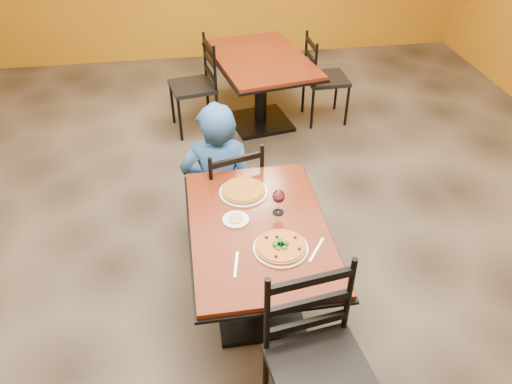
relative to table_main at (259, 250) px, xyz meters
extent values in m
cube|color=black|center=(0.00, 0.50, -0.56)|extent=(7.00, 8.00, 0.01)
cube|color=maroon|center=(0.00, 0.00, 0.18)|extent=(0.80, 1.20, 0.03)
cube|color=black|center=(0.00, 0.00, 0.15)|extent=(0.83, 1.23, 0.02)
cylinder|color=black|center=(0.00, 0.00, -0.19)|extent=(0.12, 0.12, 0.66)
cube|color=black|center=(0.00, 0.00, -0.54)|extent=(0.55, 0.55, 0.04)
cube|color=maroon|center=(0.43, 2.52, 0.18)|extent=(1.08, 1.43, 0.03)
cube|color=black|center=(0.43, 2.52, 0.15)|extent=(1.12, 1.47, 0.02)
cylinder|color=black|center=(0.43, 2.52, -0.19)|extent=(0.13, 0.13, 0.66)
cube|color=black|center=(0.43, 2.52, -0.54)|extent=(0.69, 0.69, 0.04)
imported|color=#1A4890|center=(-0.17, 0.91, 0.00)|extent=(0.60, 0.42, 1.11)
cylinder|color=white|center=(0.09, -0.21, 0.20)|extent=(0.31, 0.31, 0.01)
cylinder|color=maroon|center=(0.09, -0.21, 0.21)|extent=(0.28, 0.28, 0.02)
cylinder|color=white|center=(-0.05, 0.33, 0.20)|extent=(0.31, 0.31, 0.01)
cylinder|color=gold|center=(-0.05, 0.33, 0.21)|extent=(0.28, 0.28, 0.02)
cylinder|color=white|center=(-0.13, 0.07, 0.20)|extent=(0.16, 0.16, 0.01)
cylinder|color=tan|center=(-0.13, 0.07, 0.21)|extent=(0.09, 0.09, 0.01)
cube|color=silver|center=(-0.17, -0.29, 0.20)|extent=(0.05, 0.19, 0.00)
cube|color=silver|center=(0.28, -0.25, 0.20)|extent=(0.13, 0.18, 0.00)
camera|label=1|loc=(-0.35, -2.15, 2.11)|focal=34.60mm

